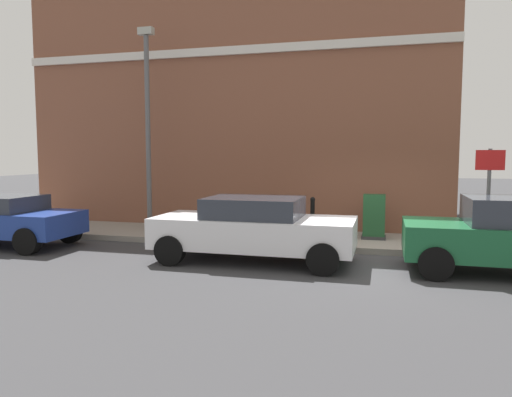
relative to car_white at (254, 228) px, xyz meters
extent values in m
plane|color=#38383A|center=(0.54, -2.59, -0.74)|extent=(80.00, 80.00, 0.00)
cube|color=gray|center=(2.55, 3.41, -0.66)|extent=(2.38, 30.00, 0.15)
cube|color=brown|center=(7.42, 1.99, 3.41)|extent=(7.35, 13.15, 8.30)
cube|color=silver|center=(3.70, 1.99, 4.60)|extent=(0.12, 13.15, 0.24)
cylinder|color=black|center=(-0.65, -3.65, -0.42)|extent=(0.22, 0.64, 0.64)
cylinder|color=black|center=(0.99, -3.65, -0.42)|extent=(0.22, 0.64, 0.64)
cube|color=silver|center=(0.00, 0.00, -0.09)|extent=(1.75, 4.30, 0.65)
cube|color=#2D333D|center=(0.00, 0.00, 0.44)|extent=(1.54, 2.01, 0.45)
cylinder|color=black|center=(-0.83, 1.60, -0.42)|extent=(0.22, 0.64, 0.64)
cylinder|color=black|center=(0.82, 1.60, -0.42)|extent=(0.22, 0.64, 0.64)
cylinder|color=black|center=(-0.82, -1.60, -0.42)|extent=(0.22, 0.64, 0.64)
cylinder|color=black|center=(0.83, -1.60, -0.42)|extent=(0.22, 0.64, 0.64)
cube|color=navy|center=(0.05, 6.72, -0.13)|extent=(1.70, 4.05, 0.58)
cube|color=#2D333D|center=(0.05, 6.69, 0.34)|extent=(1.49, 1.88, 0.41)
cylinder|color=black|center=(-0.73, 5.25, -0.42)|extent=(0.22, 0.64, 0.64)
cylinder|color=black|center=(0.85, 5.26, -0.42)|extent=(0.22, 0.64, 0.64)
cube|color=#1E4C28|center=(2.72, -2.46, -0.01)|extent=(0.40, 0.55, 1.15)
cube|color=#333333|center=(2.72, -2.46, -0.55)|extent=(0.46, 0.61, 0.08)
cylinder|color=black|center=(2.82, -0.85, -0.11)|extent=(0.12, 0.12, 0.95)
sphere|color=black|center=(2.82, -0.85, 0.38)|extent=(0.14, 0.14, 0.14)
cylinder|color=black|center=(1.62, 0.99, -0.11)|extent=(0.12, 0.12, 0.95)
sphere|color=black|center=(1.62, 0.99, 0.38)|extent=(0.14, 0.14, 0.14)
cylinder|color=#59595B|center=(1.64, -4.93, 0.56)|extent=(0.08, 0.08, 2.30)
cube|color=white|center=(1.62, -4.93, 1.46)|extent=(0.03, 0.56, 0.40)
cube|color=red|center=(1.60, -4.93, 1.46)|extent=(0.01, 0.60, 0.44)
cylinder|color=#59595B|center=(2.62, 3.87, 2.16)|extent=(0.14, 0.14, 5.50)
cube|color=#A5A599|center=(2.62, 3.87, 5.03)|extent=(0.20, 0.44, 0.20)
camera|label=1|loc=(-9.87, -2.72, 1.58)|focal=33.56mm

